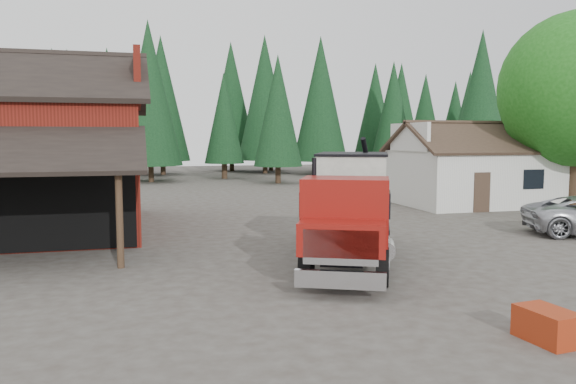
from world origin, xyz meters
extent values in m
plane|color=#3E3731|center=(0.00, 0.00, 0.00)|extent=(120.00, 120.00, 0.00)
cube|color=maroon|center=(-5.00, 10.00, 6.00)|extent=(0.25, 7.00, 2.00)
cylinder|color=#382619|center=(-5.60, 2.10, 1.40)|extent=(0.20, 0.20, 2.80)
cube|color=silver|center=(13.00, 13.00, 1.50)|extent=(8.00, 6.00, 3.00)
cube|color=#38281E|center=(13.00, 11.50, 3.75)|extent=(8.60, 3.42, 1.80)
cube|color=#38281E|center=(13.00, 14.50, 3.75)|extent=(8.60, 3.42, 1.80)
cube|color=silver|center=(9.00, 13.00, 3.75)|extent=(0.20, 4.20, 1.50)
cube|color=silver|center=(17.00, 13.00, 3.75)|extent=(0.20, 4.20, 1.50)
cube|color=#38281E|center=(11.50, 9.98, 1.00)|extent=(0.90, 0.06, 2.00)
cube|color=black|center=(14.50, 9.98, 1.60)|extent=(1.20, 0.06, 1.00)
cylinder|color=#382619|center=(17.00, 10.00, 1.60)|extent=(0.60, 0.60, 3.20)
sphere|color=#195814|center=(15.80, 10.80, 5.00)|extent=(4.40, 4.40, 4.40)
cylinder|color=#382619|center=(6.00, 30.00, 0.80)|extent=(0.44, 0.44, 1.60)
cone|color=black|center=(6.00, 30.00, 5.90)|extent=(3.96, 3.96, 9.00)
cylinder|color=#382619|center=(22.00, 26.00, 0.80)|extent=(0.44, 0.44, 1.60)
cone|color=black|center=(22.00, 26.00, 6.90)|extent=(4.84, 4.84, 11.00)
cylinder|color=#382619|center=(-4.00, 34.00, 0.80)|extent=(0.44, 0.44, 1.60)
cone|color=black|center=(-4.00, 34.00, 7.40)|extent=(5.28, 5.28, 12.00)
cylinder|color=black|center=(-0.96, -0.94, 0.50)|extent=(0.70, 1.04, 1.00)
cylinder|color=black|center=(0.77, -1.73, 0.50)|extent=(0.70, 1.04, 1.00)
cylinder|color=black|center=(0.83, 3.03, 0.50)|extent=(0.70, 1.04, 1.00)
cylinder|color=black|center=(2.57, 2.24, 0.50)|extent=(0.70, 1.04, 1.00)
cylinder|color=black|center=(1.35, 4.19, 0.50)|extent=(0.70, 1.04, 1.00)
cylinder|color=black|center=(3.09, 3.40, 0.50)|extent=(0.70, 1.04, 1.00)
cube|color=black|center=(1.10, 1.31, 0.86)|extent=(4.12, 7.53, 0.36)
cube|color=silver|center=(-0.67, -2.62, 0.50)|extent=(1.97, 1.01, 0.41)
cube|color=silver|center=(-0.64, -2.54, 1.23)|extent=(1.61, 0.79, 0.82)
cube|color=maroon|center=(-0.41, -2.04, 1.36)|extent=(2.35, 1.92, 0.77)
cube|color=maroon|center=(0.07, -0.96, 1.86)|extent=(2.62, 2.30, 1.68)
cube|color=black|center=(-0.23, -1.63, 2.13)|extent=(1.77, 0.85, 0.82)
cylinder|color=black|center=(-0.42, 0.15, 2.36)|extent=(0.17, 0.17, 1.63)
cube|color=black|center=(0.45, -0.14, 1.82)|extent=(2.07, 1.01, 1.45)
cube|color=black|center=(1.62, 2.47, 1.11)|extent=(4.28, 5.75, 0.15)
cube|color=silver|center=(1.62, 2.47, 2.45)|extent=(3.13, 3.59, 1.45)
cone|color=silver|center=(1.62, 2.47, 1.54)|extent=(2.64, 2.64, 0.64)
cube|color=black|center=(1.62, 2.47, 3.20)|extent=(3.25, 3.71, 0.07)
cylinder|color=black|center=(2.64, 3.40, 2.36)|extent=(1.40, 1.66, 2.77)
cube|color=maroon|center=(2.02, 4.68, 1.36)|extent=(0.80, 0.89, 0.41)
cylinder|color=silver|center=(1.27, -0.85, 0.77)|extent=(0.84, 1.04, 0.51)
cube|color=#992A10|center=(2.11, -6.00, 0.30)|extent=(0.81, 1.17, 0.60)
camera|label=1|loc=(-5.06, -14.40, 3.72)|focal=35.00mm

